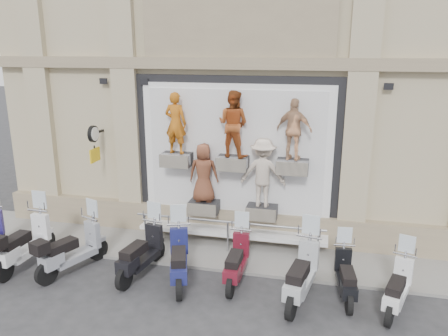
{
  "coord_description": "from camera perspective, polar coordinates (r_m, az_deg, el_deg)",
  "views": [
    {
      "loc": [
        2.31,
        -8.2,
        5.24
      ],
      "look_at": [
        -0.08,
        1.9,
        2.37
      ],
      "focal_mm": 35.0,
      "sensor_mm": 36.0,
      "label": 1
    }
  ],
  "objects": [
    {
      "name": "ground",
      "position": [
        10.0,
        -2.16,
        -16.13
      ],
      "size": [
        90.0,
        90.0,
        0.0
      ],
      "primitive_type": "plane",
      "color": "#2D2D30",
      "rests_on": "ground"
    },
    {
      "name": "scooter_i",
      "position": [
        9.79,
        21.87,
        -13.24
      ],
      "size": [
        1.06,
        1.85,
        1.44
      ],
      "primitive_type": null,
      "rotation": [
        0.0,
        0.0,
        -0.32
      ],
      "color": "silver",
      "rests_on": "ground"
    },
    {
      "name": "scooter_b",
      "position": [
        11.8,
        -24.73,
        -7.78
      ],
      "size": [
        0.69,
        2.15,
        1.73
      ],
      "primitive_type": null,
      "rotation": [
        0.0,
        0.0,
        -0.03
      ],
      "color": "white",
      "rests_on": "ground"
    },
    {
      "name": "building",
      "position": [
        15.39,
        4.88,
        18.26
      ],
      "size": [
        14.0,
        8.6,
        12.0
      ],
      "primitive_type": null,
      "color": "tan",
      "rests_on": "ground"
    },
    {
      "name": "scooter_e",
      "position": [
        10.12,
        -5.94,
        -10.47
      ],
      "size": [
        1.2,
        2.12,
        1.65
      ],
      "primitive_type": null,
      "rotation": [
        0.0,
        0.0,
        0.32
      ],
      "color": "#171B52",
      "rests_on": "ground"
    },
    {
      "name": "clock_sign_bracket",
      "position": [
        12.58,
        -16.62,
        3.65
      ],
      "size": [
        0.1,
        0.8,
        1.02
      ],
      "color": "black",
      "rests_on": "ground"
    },
    {
      "name": "scooter_g",
      "position": [
        9.53,
        10.16,
        -12.22
      ],
      "size": [
        0.98,
        2.17,
        1.7
      ],
      "primitive_type": null,
      "rotation": [
        0.0,
        0.0,
        -0.18
      ],
      "color": "#A0A3A7",
      "rests_on": "ground"
    },
    {
      "name": "scooter_d",
      "position": [
        10.56,
        -10.83,
        -9.64
      ],
      "size": [
        0.88,
        2.06,
        1.62
      ],
      "primitive_type": null,
      "rotation": [
        0.0,
        0.0,
        -0.16
      ],
      "color": "black",
      "rests_on": "ground"
    },
    {
      "name": "shop_vitrine",
      "position": [
        11.53,
        1.79,
        1.12
      ],
      "size": [
        5.6,
        0.85,
        4.3
      ],
      "color": "black",
      "rests_on": "ground"
    },
    {
      "name": "sidewalk",
      "position": [
        11.77,
        0.59,
        -10.75
      ],
      "size": [
        16.0,
        2.2,
        0.08
      ],
      "primitive_type": "cube",
      "color": "gray",
      "rests_on": "ground"
    },
    {
      "name": "scooter_c",
      "position": [
        11.12,
        -19.29,
        -8.85
      ],
      "size": [
        1.28,
        2.11,
        1.65
      ],
      "primitive_type": null,
      "rotation": [
        0.0,
        0.0,
        -0.37
      ],
      "color": "gray",
      "rests_on": "ground"
    },
    {
      "name": "guard_rail",
      "position": [
        11.5,
        0.49,
        -9.06
      ],
      "size": [
        5.06,
        0.1,
        0.93
      ],
      "primitive_type": null,
      "color": "#9EA0A5",
      "rests_on": "ground"
    },
    {
      "name": "scooter_f",
      "position": [
        10.11,
        1.66,
        -10.9
      ],
      "size": [
        0.55,
        1.85,
        1.5
      ],
      "primitive_type": null,
      "rotation": [
        0.0,
        0.0,
        0.0
      ],
      "color": "#550E1B",
      "rests_on": "ground"
    },
    {
      "name": "scooter_h",
      "position": [
        9.9,
        15.71,
        -12.46
      ],
      "size": [
        0.68,
        1.76,
        1.4
      ],
      "primitive_type": null,
      "rotation": [
        0.0,
        0.0,
        0.1
      ],
      "color": "black",
      "rests_on": "ground"
    }
  ]
}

